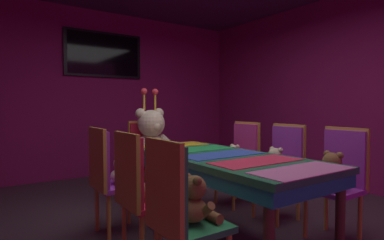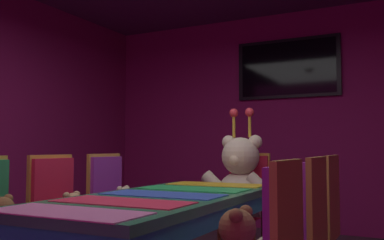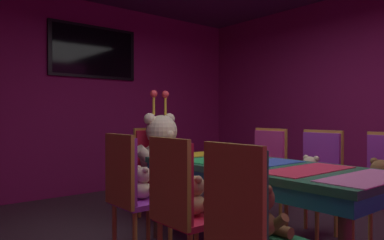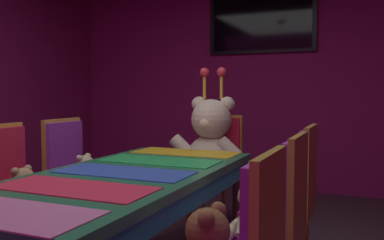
# 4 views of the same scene
# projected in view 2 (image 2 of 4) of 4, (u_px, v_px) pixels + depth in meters

# --- Properties ---
(wall_back) EXTENTS (5.20, 0.12, 2.80)m
(wall_back) POSITION_uv_depth(u_px,v_px,m) (290.00, 120.00, 5.63)
(wall_back) COLOR #8C1959
(wall_back) RESTS_ON ground_plane
(banquet_table) EXTENTS (0.90, 2.02, 0.75)m
(banquet_table) POSITION_uv_depth(u_px,v_px,m) (163.00, 209.00, 2.74)
(banquet_table) COLOR #26724C
(banquet_table) RESTS_ON ground_plane
(teddy_left_0) EXTENTS (0.25, 0.32, 0.30)m
(teddy_left_0) POSITION_uv_depth(u_px,v_px,m) (2.00, 225.00, 2.52)
(teddy_left_0) COLOR brown
(teddy_left_0) RESTS_ON chair_left_0
(chair_left_1) EXTENTS (0.42, 0.41, 0.98)m
(chair_left_1) POSITION_uv_depth(u_px,v_px,m) (58.00, 210.00, 3.09)
(chair_left_1) COLOR red
(chair_left_1) RESTS_ON ground_plane
(teddy_left_1) EXTENTS (0.22, 0.29, 0.27)m
(teddy_left_1) POSITION_uv_depth(u_px,v_px,m) (73.00, 214.00, 3.02)
(teddy_left_1) COLOR tan
(teddy_left_1) RESTS_ON chair_left_1
(chair_left_2) EXTENTS (0.42, 0.41, 0.98)m
(chair_left_2) POSITION_uv_depth(u_px,v_px,m) (111.00, 200.00, 3.65)
(chair_left_2) COLOR purple
(chair_left_2) RESTS_ON ground_plane
(teddy_left_2) EXTENTS (0.22, 0.28, 0.26)m
(teddy_left_2) POSITION_uv_depth(u_px,v_px,m) (125.00, 204.00, 3.59)
(teddy_left_2) COLOR beige
(teddy_left_2) RESTS_ON chair_left_2
(chair_right_1) EXTENTS (0.42, 0.41, 0.98)m
(chair_right_1) POSITION_uv_depth(u_px,v_px,m) (303.00, 229.00, 2.36)
(chair_right_1) COLOR purple
(chair_right_1) RESTS_ON ground_plane
(teddy_right_1) EXTENTS (0.24, 0.31, 0.29)m
(teddy_right_1) POSITION_uv_depth(u_px,v_px,m) (277.00, 229.00, 2.42)
(teddy_right_1) COLOR beige
(teddy_right_1) RESTS_ON chair_right_1
(chair_right_2) EXTENTS (0.42, 0.41, 0.98)m
(chair_right_2) POSITION_uv_depth(u_px,v_px,m) (321.00, 214.00, 2.91)
(chair_right_2) COLOR #CC338C
(chair_right_2) RESTS_ON ground_plane
(teddy_right_2) EXTENTS (0.22, 0.28, 0.26)m
(teddy_right_2) POSITION_uv_depth(u_px,v_px,m) (299.00, 216.00, 2.97)
(teddy_right_2) COLOR beige
(teddy_right_2) RESTS_ON chair_right_2
(throne_chair) EXTENTS (0.41, 0.42, 0.98)m
(throne_chair) POSITION_uv_depth(u_px,v_px,m) (247.00, 195.00, 4.11)
(throne_chair) COLOR red
(throne_chair) RESTS_ON ground_plane
(king_teddy_bear) EXTENTS (0.73, 0.57, 0.94)m
(king_teddy_bear) POSITION_uv_depth(u_px,v_px,m) (240.00, 178.00, 3.96)
(king_teddy_bear) COLOR beige
(king_teddy_bear) RESTS_ON throne_chair
(wall_tv) EXTENTS (1.31, 0.06, 0.76)m
(wall_tv) POSITION_uv_depth(u_px,v_px,m) (288.00, 68.00, 5.59)
(wall_tv) COLOR black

